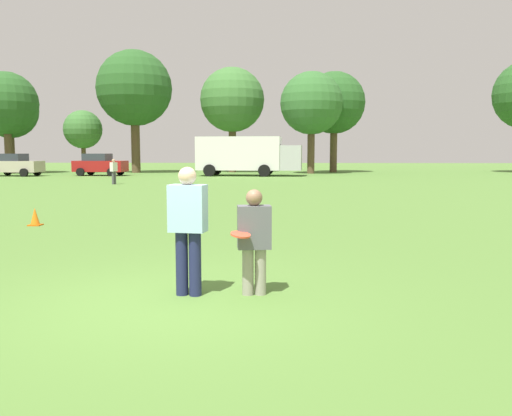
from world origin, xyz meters
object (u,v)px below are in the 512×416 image
Objects in this scene: traffic_cone at (35,217)px; parked_car_center at (100,164)px; player_thrower at (188,224)px; player_defender at (254,237)px; box_truck at (247,154)px; frisbee at (241,235)px; bystander_field_marshal at (114,170)px; parked_car_mid_left at (15,165)px.

traffic_cone is 30.74m from parked_car_center.
player_thrower is at bearing -69.15° from parked_car_center.
box_truck is at bearing 93.97° from player_defender.
traffic_cone is 0.11× the size of parked_car_center.
player_thrower reaches higher than frisbee.
traffic_cone is at bearing -78.67° from bystander_field_marshal.
traffic_cone is at bearing 133.25° from player_defender.
parked_car_mid_left is 0.50× the size of box_truck.
frisbee is 26.78m from bystander_field_marshal.
box_truck is (3.72, 29.70, 1.52)m from traffic_cone.
frisbee is at bearing -13.32° from player_thrower.
parked_car_center reaches higher than traffic_cone.
parked_car_center reaches higher than bystander_field_marshal.
bystander_field_marshal is at bearing 109.88° from player_thrower.
player_thrower is 6.42× the size of frisbee.
frisbee is 0.06× the size of parked_car_mid_left.
parked_car_center reaches higher than player_defender.
player_defender reaches higher than traffic_cone.
player_thrower is 26.36m from bystander_field_marshal.
player_defender is at bearing 4.71° from player_thrower.
parked_car_center is at bearing 105.98° from traffic_cone.
parked_car_mid_left is at bearing 118.00° from traffic_cone.
player_thrower is 40.62m from parked_car_mid_left.
bystander_field_marshal reaches higher than player_defender.
player_defender is 9.14m from traffic_cone.
bystander_field_marshal is (-7.34, -11.63, -0.88)m from box_truck.
box_truck is at bearing 0.74° from parked_car_center.
frisbee is (0.73, -0.17, -0.12)m from player_thrower.
box_truck is (12.18, 0.16, 0.83)m from parked_car_center.
player_thrower is at bearing 166.68° from frisbee.
parked_car_center is (-14.54, 36.43, 0.04)m from frisbee.
bystander_field_marshal is (11.47, -10.32, -0.06)m from parked_car_mid_left.
parked_car_center is (-13.81, 36.26, -0.07)m from player_thrower.
player_defender reaches higher than frisbee.
player_thrower is 0.20× the size of box_truck.
player_defender is 36.44m from box_truck.
frisbee is 9.21m from traffic_cone.
box_truck reaches higher than parked_car_center.
box_truck reaches higher than frisbee.
frisbee is 36.67m from box_truck.
box_truck reaches higher than parked_car_mid_left.
bystander_field_marshal is (4.84, -11.47, -0.06)m from parked_car_center.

